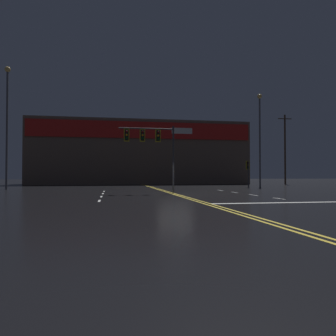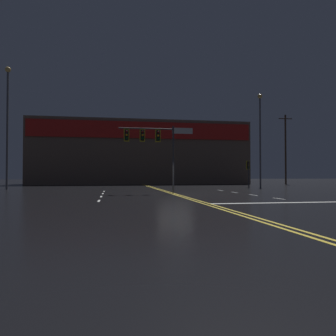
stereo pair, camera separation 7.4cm
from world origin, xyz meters
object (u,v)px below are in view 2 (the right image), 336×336
(streetlight_far_right, at_px, (7,114))
(traffic_signal_median, at_px, (150,140))
(streetlight_near_right, at_px, (260,129))
(traffic_signal_corner_northeast, at_px, (248,168))

(streetlight_far_right, bearing_deg, traffic_signal_median, -34.94)
(traffic_signal_median, xyz_separation_m, streetlight_far_right, (-13.18, 9.21, 3.39))
(streetlight_near_right, bearing_deg, traffic_signal_median, -141.47)
(traffic_signal_median, distance_m, traffic_signal_corner_northeast, 15.80)
(traffic_signal_corner_northeast, relative_size, streetlight_far_right, 0.25)
(traffic_signal_median, distance_m, streetlight_far_right, 16.43)
(traffic_signal_median, height_order, streetlight_near_right, streetlight_near_right)
(traffic_signal_median, xyz_separation_m, traffic_signal_corner_northeast, (12.33, 9.69, -1.91))
(streetlight_far_right, bearing_deg, traffic_signal_corner_northeast, 1.07)
(traffic_signal_corner_northeast, bearing_deg, traffic_signal_median, -141.86)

